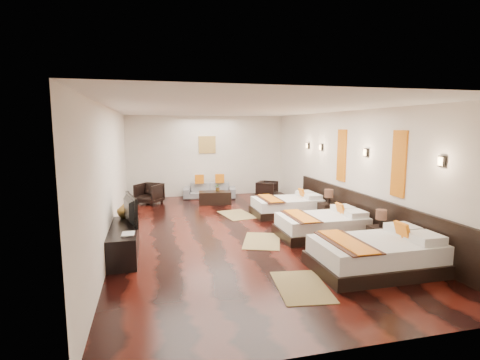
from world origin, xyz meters
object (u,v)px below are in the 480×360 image
object	(u,v)px
armchair_right	(267,190)
coffee_table	(215,198)
bed_near	(377,254)
nightstand_a	(380,235)
nightstand_b	(328,210)
table_plant	(218,187)
tv_console	(124,241)
sofa	(210,190)
tv	(126,210)
book	(122,234)
figurine	(125,209)
bed_mid	(322,225)
bed_far	(288,206)
armchair_left	(149,194)

from	to	relation	value
armchair_right	coffee_table	xyz separation A→B (m)	(-1.89, -0.51, -0.09)
bed_near	nightstand_a	world-z (taller)	bed_near
nightstand_b	table_plant	world-z (taller)	nightstand_b
tv_console	sofa	world-z (taller)	tv_console
armchair_right	tv_console	bearing A→B (deg)	171.55
nightstand_a	tv	size ratio (longest dim) A/B	0.80
tv	armchair_right	size ratio (longest dim) A/B	1.53
nightstand_b	book	xyz separation A→B (m)	(-4.95, -1.94, 0.27)
nightstand_b	figurine	world-z (taller)	figurine
bed_mid	bed_far	bearing A→B (deg)	90.02
nightstand_a	armchair_right	size ratio (longest dim) A/B	1.22
bed_far	tv	size ratio (longest dim) A/B	1.90
armchair_right	bed_mid	bearing A→B (deg)	-148.14
bed_near	coffee_table	size ratio (longest dim) A/B	2.11
bed_far	armchair_left	size ratio (longest dim) A/B	2.61
nightstand_b	armchair_right	bearing A→B (deg)	99.53
bed_near	bed_mid	xyz separation A→B (m)	(-0.00, 2.01, -0.03)
tv	armchair_left	xyz separation A→B (m)	(0.43, 4.56, -0.51)
nightstand_a	armchair_left	distance (m)	7.14
bed_mid	tv_console	bearing A→B (deg)	-176.85
bed_far	coffee_table	size ratio (longest dim) A/B	1.88
bed_near	table_plant	size ratio (longest dim) A/B	8.70
bed_near	bed_far	distance (m)	4.13
figurine	table_plant	distance (m)	4.40
sofa	coffee_table	size ratio (longest dim) A/B	1.75
armchair_left	bed_near	bearing A→B (deg)	-25.27
bed_mid	bed_far	size ratio (longest dim) A/B	1.02
bed_far	armchair_right	xyz separation A→B (m)	(0.19, 2.40, 0.05)
bed_mid	sofa	world-z (taller)	bed_mid
bed_mid	armchair_left	world-z (taller)	bed_mid
nightstand_a	tv	world-z (taller)	tv
book	sofa	world-z (taller)	book
nightstand_b	tv_console	bearing A→B (deg)	-164.02
tv	book	distance (m)	0.79
bed_far	figurine	size ratio (longest dim) A/B	5.21
nightstand_a	sofa	world-z (taller)	nightstand_a
bed_near	armchair_right	world-z (taller)	bed_near
nightstand_b	tv	distance (m)	5.07
bed_mid	nightstand_a	bearing A→B (deg)	-53.61
bed_far	nightstand_a	distance (m)	3.22
tv_console	armchair_right	bearing A→B (deg)	47.26
armchair_left	book	bearing A→B (deg)	-59.98
bed_near	bed_mid	distance (m)	2.01
armchair_right	table_plant	size ratio (longest dim) A/B	2.66
bed_far	tv_console	bearing A→B (deg)	-150.77
tv	table_plant	xyz separation A→B (m)	(2.55, 4.08, -0.31)
coffee_table	table_plant	distance (m)	0.34
nightstand_a	sofa	xyz separation A→B (m)	(-2.45, 6.07, -0.02)
nightstand_a	table_plant	size ratio (longest dim) A/B	3.24
coffee_table	tv_console	bearing A→B (deg)	-120.47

